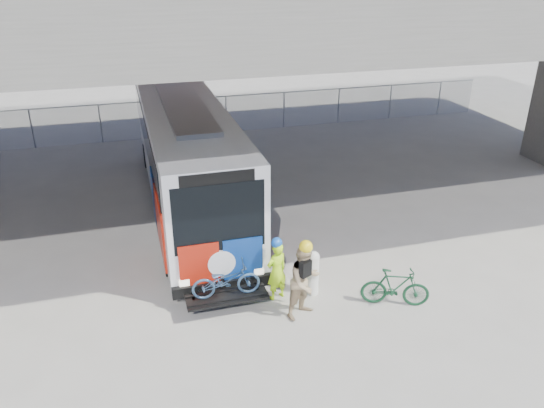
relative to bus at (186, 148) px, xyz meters
name	(u,v)px	position (x,y,z in m)	size (l,w,h in m)	color
ground	(274,249)	(2.00, -3.89, -2.11)	(160.00, 160.00, 0.00)	#9E9991
bus	(186,148)	(0.00, 0.00, 0.00)	(2.67, 12.90, 3.69)	silver
overpass	(239,8)	(2.00, 0.11, 4.44)	(40.00, 16.00, 7.95)	#605E59
chainlink_fence	(206,106)	(2.00, 8.11, -0.69)	(30.00, 0.06, 30.00)	gray
bollard	(313,271)	(2.31, -6.38, -1.45)	(0.32, 0.32, 1.24)	silver
cyclist_hivis	(277,269)	(1.35, -6.33, -1.27)	(0.68, 0.56, 1.75)	#BBFF1A
cyclist_tan	(305,281)	(1.80, -7.19, -1.14)	(1.13, 1.03, 2.06)	tan
bike_parked	(395,287)	(4.11, -7.44, -1.60)	(0.48, 1.70, 1.02)	#154327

